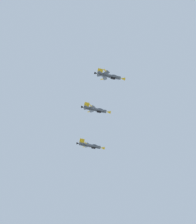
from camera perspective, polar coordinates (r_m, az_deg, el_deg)
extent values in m
cylinder|color=#4C5666|center=(150.22, -1.73, -7.15)|extent=(11.44, 7.01, 1.70)
cube|color=#232833|center=(150.10, -1.76, -7.32)|extent=(9.53, 5.74, 1.35)
cone|color=yellow|center=(150.84, 0.96, -7.63)|extent=(2.85, 2.49, 1.56)
cone|color=black|center=(149.94, -4.28, -6.67)|extent=(2.05, 1.94, 1.36)
ellipsoid|color=#192333|center=(150.56, -0.70, -7.10)|extent=(3.56, 2.85, 1.55)
cube|color=black|center=(150.18, -0.97, -7.59)|extent=(2.58, 2.21, 1.38)
cube|color=#4C5666|center=(152.63, -2.48, -7.28)|extent=(1.94, 2.95, 3.28)
cube|color=yellow|center=(154.61, -2.96, -7.38)|extent=(1.60, 0.57, 0.58)
cube|color=#4C5666|center=(147.57, -2.29, -6.83)|extent=(3.49, 3.23, 3.28)
cube|color=yellow|center=(145.48, -2.65, -6.56)|extent=(1.36, 1.63, 0.58)
cube|color=#4C5666|center=(151.46, -3.70, -6.92)|extent=(1.84, 1.72, 1.76)
cube|color=#4C5666|center=(148.50, -3.62, -6.65)|extent=(2.30, 2.32, 1.76)
cube|color=yellow|center=(150.43, -3.43, -6.15)|extent=(3.27, 3.04, 1.87)
cylinder|color=#4C5666|center=(141.59, -0.61, 0.53)|extent=(11.44, 7.01, 1.70)
cube|color=#232833|center=(141.42, -0.64, 0.35)|extent=(9.53, 5.73, 1.35)
cone|color=yellow|center=(142.19, 2.22, -0.02)|extent=(2.85, 2.49, 1.56)
cone|color=black|center=(141.36, -3.29, 1.04)|extent=(2.05, 1.94, 1.36)
ellipsoid|color=#192333|center=(142.00, 0.47, 0.56)|extent=(3.56, 2.85, 1.55)
cube|color=black|center=(141.44, 0.20, 0.06)|extent=(2.58, 2.21, 1.38)
cube|color=#4C5666|center=(143.90, -1.41, 0.26)|extent=(1.94, 2.94, 3.29)
cube|color=yellow|center=(145.82, -1.93, 0.06)|extent=(1.60, 0.57, 0.58)
cube|color=#4C5666|center=(139.05, -1.18, 1.01)|extent=(3.48, 3.22, 3.29)
cube|color=yellow|center=(137.05, -1.54, 1.41)|extent=(1.36, 1.62, 0.58)
cube|color=#4C5666|center=(142.81, -2.69, 0.70)|extent=(1.84, 1.72, 1.76)
cube|color=#4C5666|center=(139.97, -2.58, 1.14)|extent=(2.30, 2.31, 1.76)
cube|color=yellow|center=(142.07, -2.40, 1.56)|extent=(3.27, 3.05, 1.86)
cylinder|color=#4C5666|center=(136.83, 2.35, 7.67)|extent=(11.44, 7.01, 1.70)
cube|color=#232833|center=(136.60, 2.32, 7.50)|extent=(9.54, 5.74, 1.34)
cone|color=yellow|center=(137.62, 5.27, 7.06)|extent=(2.85, 2.49, 1.56)
cone|color=black|center=(136.43, -0.45, 8.23)|extent=(2.05, 1.94, 1.36)
ellipsoid|color=#192333|center=(137.39, 3.47, 7.67)|extent=(3.56, 2.85, 1.55)
cube|color=black|center=(136.63, 3.19, 7.19)|extent=(2.58, 2.22, 1.38)
cube|color=#4C5666|center=(138.92, 1.46, 7.27)|extent=(1.94, 2.98, 3.26)
cube|color=yellow|center=(140.68, 0.87, 6.96)|extent=(1.60, 0.57, 0.58)
cube|color=#4C5666|center=(134.40, 1.81, 8.31)|extent=(3.51, 3.25, 3.26)
cube|color=yellow|center=(132.52, 1.48, 8.84)|extent=(1.36, 1.63, 0.58)
cube|color=#4C5666|center=(137.82, 0.15, 7.79)|extent=(1.84, 1.74, 1.74)
cube|color=#4C5666|center=(135.18, 0.32, 8.40)|extent=(2.31, 2.33, 1.74)
cube|color=yellow|center=(137.42, 0.47, 8.71)|extent=(3.26, 3.03, 1.89)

